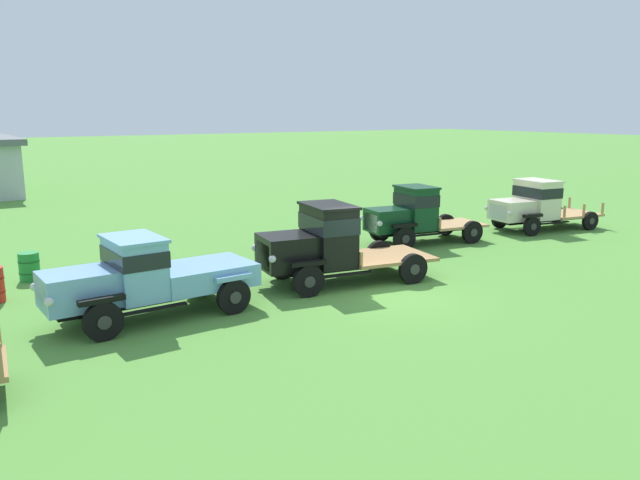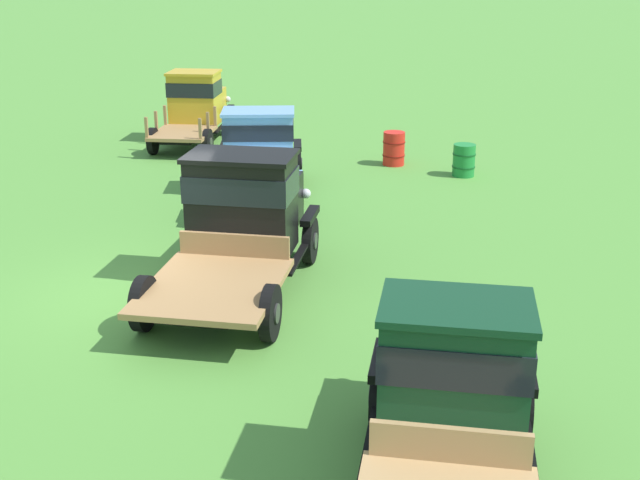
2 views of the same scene
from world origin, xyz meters
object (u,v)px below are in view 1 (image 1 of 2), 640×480
Objects in this scene: vintage_truck_far_side at (413,215)px; vintage_truck_back_of_row at (534,204)px; oil_drum_beside_row at (29,267)px; vintage_truck_midrow_center at (325,243)px; vintage_truck_second_in_line at (147,276)px.

vintage_truck_far_side reaches higher than vintage_truck_back_of_row.
vintage_truck_back_of_row is 6.16× the size of oil_drum_beside_row.
oil_drum_beside_row is (-13.18, 2.25, -0.71)m from vintage_truck_far_side.
vintage_truck_back_of_row is at bearing -8.67° from oil_drum_beside_row.
vintage_truck_midrow_center is at bearing -35.44° from oil_drum_beside_row.
vintage_truck_back_of_row reaches higher than vintage_truck_second_in_line.
vintage_truck_second_in_line is 1.04× the size of vintage_truck_far_side.
vintage_truck_back_of_row is at bearing 10.22° from vintage_truck_midrow_center.
vintage_truck_midrow_center is 1.10× the size of vintage_truck_far_side.
vintage_truck_back_of_row is (17.45, 2.38, 0.06)m from vintage_truck_second_in_line.
oil_drum_beside_row is (-1.90, 5.33, -0.62)m from vintage_truck_second_in_line.
oil_drum_beside_row is at bearing 144.56° from vintage_truck_midrow_center.
vintage_truck_midrow_center reaches higher than vintage_truck_back_of_row.
oil_drum_beside_row is (-19.35, 2.95, -0.68)m from vintage_truck_back_of_row.
vintage_truck_back_of_row is (12.13, 2.19, -0.11)m from vintage_truck_midrow_center.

